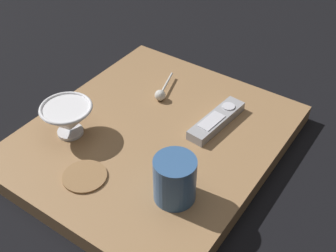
% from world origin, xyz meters
% --- Properties ---
extents(ground_plane, '(6.00, 6.00, 0.00)m').
position_xyz_m(ground_plane, '(0.00, 0.00, 0.00)').
color(ground_plane, black).
extents(table, '(0.63, 0.55, 0.04)m').
position_xyz_m(table, '(0.00, 0.00, 0.02)').
color(table, '#936D47').
rests_on(table, ground).
extents(cereal_bowl, '(0.12, 0.12, 0.08)m').
position_xyz_m(cereal_bowl, '(0.11, -0.16, 0.09)').
color(cereal_bowl, silver).
rests_on(cereal_bowl, table).
extents(coffee_mug, '(0.09, 0.09, 0.10)m').
position_xyz_m(coffee_mug, '(0.13, 0.15, 0.09)').
color(coffee_mug, '#33598C').
rests_on(coffee_mug, table).
extents(teaspoon, '(0.12, 0.05, 0.03)m').
position_xyz_m(teaspoon, '(-0.12, -0.07, 0.06)').
color(teaspoon, silver).
rests_on(teaspoon, table).
extents(tv_remote_near, '(0.19, 0.06, 0.03)m').
position_xyz_m(tv_remote_near, '(-0.11, 0.11, 0.06)').
color(tv_remote_near, '#9E9EA3').
rests_on(tv_remote_near, table).
extents(drink_coaster, '(0.10, 0.10, 0.01)m').
position_xyz_m(drink_coaster, '(0.20, -0.04, 0.05)').
color(drink_coaster, olive).
rests_on(drink_coaster, table).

